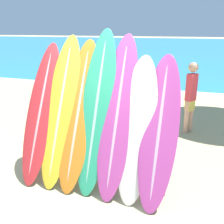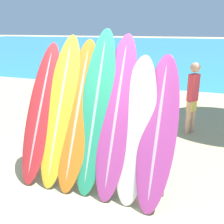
# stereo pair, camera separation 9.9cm
# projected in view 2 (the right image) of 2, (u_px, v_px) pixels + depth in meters

# --- Properties ---
(ground_plane) EXTENTS (160.00, 160.00, 0.00)m
(ground_plane) POSITION_uv_depth(u_px,v_px,m) (60.00, 198.00, 3.91)
(ground_plane) COLOR tan
(ocean_water) EXTENTS (120.00, 60.00, 0.01)m
(ocean_water) POSITION_uv_depth(u_px,v_px,m) (198.00, 46.00, 36.75)
(ocean_water) COLOR teal
(ocean_water) RESTS_ON ground_plane
(surfboard_rack) EXTENTS (2.26, 0.04, 0.95)m
(surfboard_rack) POSITION_uv_depth(u_px,v_px,m) (94.00, 154.00, 4.15)
(surfboard_rack) COLOR gray
(surfboard_rack) RESTS_ON ground_plane
(surfboard_slot_0) EXTENTS (0.51, 1.13, 2.20)m
(surfboard_slot_0) POSITION_uv_depth(u_px,v_px,m) (41.00, 111.00, 4.34)
(surfboard_slot_0) COLOR red
(surfboard_slot_0) RESTS_ON ground_plane
(surfboard_slot_1) EXTENTS (0.55, 1.13, 2.33)m
(surfboard_slot_1) POSITION_uv_depth(u_px,v_px,m) (60.00, 109.00, 4.23)
(surfboard_slot_1) COLOR yellow
(surfboard_slot_1) RESTS_ON ground_plane
(surfboard_slot_2) EXTENTS (0.54, 1.13, 2.26)m
(surfboard_slot_2) POSITION_uv_depth(u_px,v_px,m) (78.00, 114.00, 4.12)
(surfboard_slot_2) COLOR orange
(surfboard_slot_2) RESTS_ON ground_plane
(surfboard_slot_3) EXTENTS (0.53, 1.09, 2.43)m
(surfboard_slot_3) POSITION_uv_depth(u_px,v_px,m) (96.00, 110.00, 4.02)
(surfboard_slot_3) COLOR #289E70
(surfboard_slot_3) RESTS_ON ground_plane
(surfboard_slot_4) EXTENTS (0.53, 1.14, 2.36)m
(surfboard_slot_4) POSITION_uv_depth(u_px,v_px,m) (116.00, 115.00, 3.91)
(surfboard_slot_4) COLOR #B23D8E
(surfboard_slot_4) RESTS_ON ground_plane
(surfboard_slot_5) EXTENTS (0.54, 0.94, 2.05)m
(surfboard_slot_5) POSITION_uv_depth(u_px,v_px,m) (136.00, 129.00, 3.79)
(surfboard_slot_5) COLOR silver
(surfboard_slot_5) RESTS_ON ground_plane
(surfboard_slot_6) EXTENTS (0.54, 1.11, 2.07)m
(surfboard_slot_6) POSITION_uv_depth(u_px,v_px,m) (158.00, 131.00, 3.69)
(surfboard_slot_6) COLOR #B23D8E
(surfboard_slot_6) RESTS_ON ground_plane
(person_near_water) EXTENTS (0.28, 0.23, 1.68)m
(person_near_water) POSITION_uv_depth(u_px,v_px,m) (85.00, 89.00, 6.78)
(person_near_water) COLOR beige
(person_near_water) RESTS_ON ground_plane
(person_mid_beach) EXTENTS (0.26, 0.29, 1.69)m
(person_mid_beach) POSITION_uv_depth(u_px,v_px,m) (193.00, 96.00, 6.07)
(person_mid_beach) COLOR tan
(person_mid_beach) RESTS_ON ground_plane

